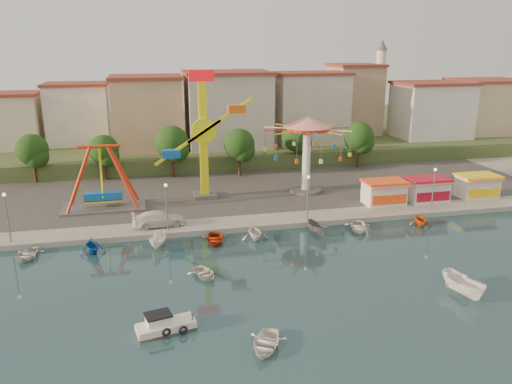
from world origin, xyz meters
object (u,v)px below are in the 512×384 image
object	(u,v)px
skiff	(463,286)
van	(159,219)
kamikaze_tower	(207,140)
cabin_motorboat	(164,326)
wave_swinger	(307,137)
pirate_ship_ride	(102,179)
rowboat_a	(204,273)

from	to	relation	value
skiff	van	bearing A→B (deg)	130.71
kamikaze_tower	van	distance (m)	13.62
cabin_motorboat	wave_swinger	bearing A→B (deg)	42.96
van	wave_swinger	bearing A→B (deg)	-71.57
kamikaze_tower	skiff	distance (m)	35.73
pirate_ship_ride	rowboat_a	distance (m)	23.02
wave_swinger	rowboat_a	distance (m)	28.54
pirate_ship_ride	wave_swinger	xyz separation A→B (m)	(26.61, 1.51, 3.80)
wave_swinger	cabin_motorboat	distance (m)	37.22
kamikaze_tower	rowboat_a	world-z (taller)	kamikaze_tower
wave_swinger	skiff	world-z (taller)	wave_swinger
cabin_motorboat	rowboat_a	size ratio (longest dim) A/B	1.38
pirate_ship_ride	van	distance (m)	10.50
skiff	van	distance (m)	31.93
kamikaze_tower	cabin_motorboat	xyz separation A→B (m)	(-7.12, -30.32, -7.97)
rowboat_a	van	world-z (taller)	van
cabin_motorboat	skiff	size ratio (longest dim) A/B	0.99
kamikaze_tower	wave_swinger	size ratio (longest dim) A/B	1.42
wave_swinger	van	xyz separation A→B (m)	(-20.20, -9.29, -6.76)
rowboat_a	van	distance (m)	13.11
pirate_ship_ride	van	size ratio (longest dim) A/B	1.73
cabin_motorboat	skiff	distance (m)	24.60
skiff	pirate_ship_ride	bearing A→B (deg)	128.29
wave_swinger	cabin_motorboat	world-z (taller)	wave_swinger
van	cabin_motorboat	bearing A→B (deg)	172.92
kamikaze_tower	van	xyz separation A→B (m)	(-6.82, -9.53, -6.93)
pirate_ship_ride	rowboat_a	world-z (taller)	pirate_ship_ride
pirate_ship_ride	rowboat_a	bearing A→B (deg)	-63.81
kamikaze_tower	skiff	world-z (taller)	kamikaze_tower
wave_swinger	rowboat_a	size ratio (longest dim) A/B	3.56
cabin_motorboat	rowboat_a	bearing A→B (deg)	51.92
kamikaze_tower	rowboat_a	distance (m)	23.72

